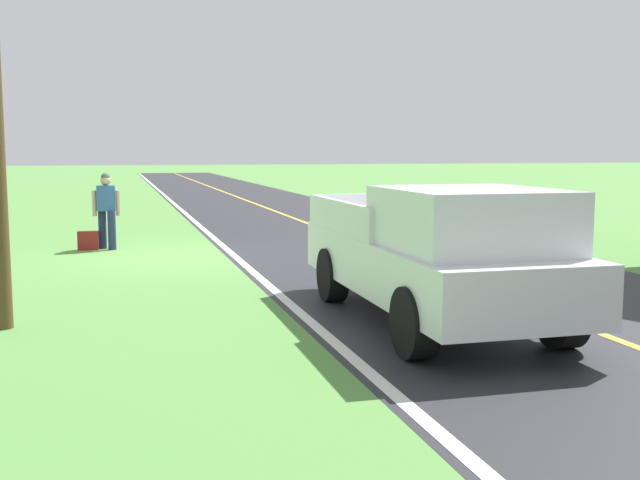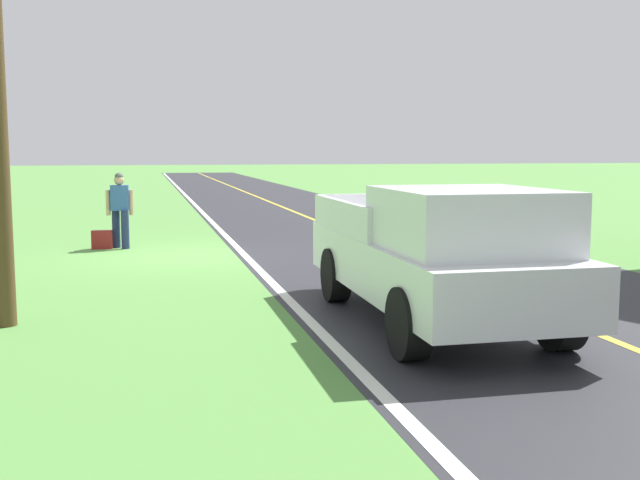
% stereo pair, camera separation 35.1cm
% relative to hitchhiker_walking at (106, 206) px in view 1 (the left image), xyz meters
% --- Properties ---
extents(ground_plane, '(200.00, 200.00, 0.00)m').
position_rel_hitchhiker_walking_xyz_m(ground_plane, '(-1.44, 1.70, -0.98)').
color(ground_plane, '#568E42').
extents(road_surface, '(6.97, 120.00, 0.00)m').
position_rel_hitchhiker_walking_xyz_m(road_surface, '(-5.94, 1.70, -0.98)').
color(road_surface, '#28282D').
rests_on(road_surface, ground).
extents(lane_edge_line, '(0.16, 117.60, 0.00)m').
position_rel_hitchhiker_walking_xyz_m(lane_edge_line, '(-2.63, 1.70, -0.98)').
color(lane_edge_line, silver).
rests_on(lane_edge_line, ground).
extents(lane_centre_line, '(0.14, 117.60, 0.00)m').
position_rel_hitchhiker_walking_xyz_m(lane_centre_line, '(-5.94, 1.70, -0.98)').
color(lane_centre_line, gold).
rests_on(lane_centre_line, ground).
extents(hitchhiker_walking, '(0.62, 0.52, 1.75)m').
position_rel_hitchhiker_walking_xyz_m(hitchhiker_walking, '(0.00, 0.00, 0.00)').
color(hitchhiker_walking, navy).
rests_on(hitchhiker_walking, ground).
extents(suitcase_carried, '(0.47, 0.22, 0.43)m').
position_rel_hitchhiker_walking_xyz_m(suitcase_carried, '(0.42, 0.06, -0.77)').
color(suitcase_carried, maroon).
rests_on(suitcase_carried, ground).
extents(pickup_truck_passing, '(2.14, 5.42, 1.82)m').
position_rel_hitchhiker_walking_xyz_m(pickup_truck_passing, '(-4.19, 9.04, -0.01)').
color(pickup_truck_passing, silver).
rests_on(pickup_truck_passing, ground).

